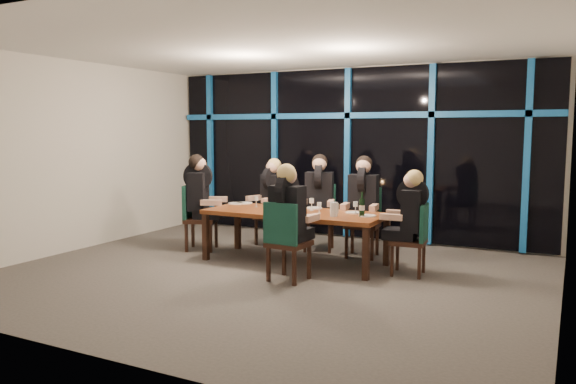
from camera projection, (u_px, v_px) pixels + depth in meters
name	position (u px, v px, depth m)	size (l,w,h in m)	color
room	(267.00, 121.00, 7.19)	(7.04, 7.00, 3.02)	#5A554F
window_wall	(349.00, 151.00, 9.84)	(6.86, 0.43, 2.94)	black
dining_table	(294.00, 216.00, 8.05)	(2.60, 1.00, 0.75)	brown
chair_far_left	(276.00, 212.00, 9.36)	(0.59, 0.59, 0.99)	black
chair_far_mid	(320.00, 213.00, 8.99)	(0.60, 0.60, 1.04)	black
chair_far_right	(364.00, 218.00, 8.51)	(0.54, 0.54, 1.04)	black
chair_end_left	(196.00, 214.00, 8.95)	(0.63, 0.63, 1.04)	black
chair_end_right	(415.00, 236.00, 7.37)	(0.48, 0.48, 0.95)	black
chair_near_mid	(285.00, 238.00, 7.04)	(0.50, 0.50, 1.02)	black
diner_far_left	(272.00, 189.00, 9.26)	(0.60, 0.68, 0.96)	black
diner_far_mid	(319.00, 188.00, 8.86)	(0.61, 0.71, 1.02)	black
diner_far_right	(363.00, 192.00, 8.38)	(0.55, 0.68, 1.02)	black
diner_end_left	(200.00, 188.00, 8.89)	(0.71, 0.64, 1.02)	black
diner_end_right	(410.00, 207.00, 7.36)	(0.61, 0.49, 0.93)	black
diner_near_mid	(289.00, 205.00, 7.07)	(0.52, 0.65, 0.99)	black
plate_far_left	(245.00, 203.00, 8.91)	(0.24, 0.24, 0.01)	white
plate_far_mid	(314.00, 208.00, 8.34)	(0.24, 0.24, 0.01)	white
plate_far_right	(354.00, 213.00, 7.88)	(0.24, 0.24, 0.01)	white
plate_end_left	(236.00, 203.00, 8.86)	(0.24, 0.24, 0.01)	white
plate_end_right	(367.00, 216.00, 7.59)	(0.24, 0.24, 0.01)	white
plate_near_mid	(310.00, 216.00, 7.57)	(0.24, 0.24, 0.01)	white
wine_bottle	(362.00, 207.00, 7.54)	(0.08, 0.08, 0.34)	black
water_pitcher	(334.00, 209.00, 7.57)	(0.12, 0.11, 0.19)	silver
tea_light	(282.00, 212.00, 7.91)	(0.05, 0.05, 0.03)	#F49849
wine_glass_a	(275.00, 202.00, 8.16)	(0.06, 0.06, 0.16)	silver
wine_glass_b	(312.00, 202.00, 8.13)	(0.07, 0.07, 0.18)	silver
wine_glass_c	(319.00, 205.00, 7.85)	(0.06, 0.06, 0.16)	silver
wine_glass_d	(256.00, 199.00, 8.50)	(0.06, 0.06, 0.16)	silver
wine_glass_e	(356.00, 205.00, 7.78)	(0.07, 0.07, 0.17)	silver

